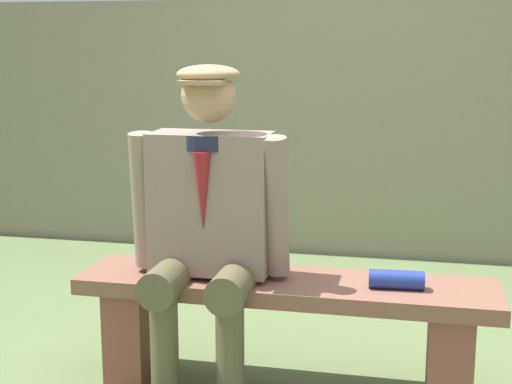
# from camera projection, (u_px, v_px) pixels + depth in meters

# --- Properties ---
(bench) EXTENTS (1.68, 0.38, 0.47)m
(bench) POSITION_uv_depth(u_px,v_px,m) (286.00, 315.00, 3.00)
(bench) COLOR brown
(bench) RESTS_ON ground
(seated_man) EXTENTS (0.65, 0.54, 1.31)m
(seated_man) POSITION_uv_depth(u_px,v_px,m) (208.00, 216.00, 2.93)
(seated_man) COLOR gray
(seated_man) RESTS_ON ground
(rolled_magazine) EXTENTS (0.21, 0.09, 0.07)m
(rolled_magazine) POSITION_uv_depth(u_px,v_px,m) (396.00, 279.00, 2.84)
(rolled_magazine) COLOR navy
(rolled_magazine) RESTS_ON bench
(stadium_wall) EXTENTS (12.00, 0.24, 1.68)m
(stadium_wall) POSITION_uv_depth(u_px,v_px,m) (343.00, 128.00, 4.96)
(stadium_wall) COLOR gray
(stadium_wall) RESTS_ON ground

